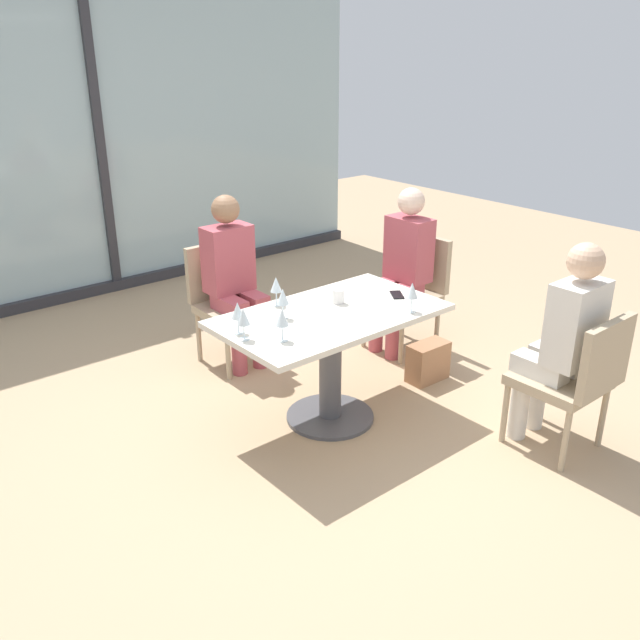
{
  "coord_description": "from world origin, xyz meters",
  "views": [
    {
      "loc": [
        -2.48,
        -2.85,
        2.25
      ],
      "look_at": [
        0.0,
        0.1,
        0.65
      ],
      "focal_mm": 37.97,
      "sensor_mm": 36.0,
      "label": 1
    }
  ],
  "objects_px": {
    "wine_glass_2": "(282,318)",
    "chair_far_right": "(411,286)",
    "person_far_right": "(403,263)",
    "wine_glass_3": "(276,285)",
    "cell_phone_on_table": "(397,295)",
    "chair_front_right": "(576,375)",
    "wine_glass_0": "(283,297)",
    "dining_table_main": "(330,341)",
    "person_near_window": "(233,274)",
    "coffee_cup": "(338,296)",
    "wine_glass_1": "(238,311)",
    "chair_near_window": "(227,297)",
    "person_front_right": "(564,336)",
    "wine_glass_4": "(243,317)",
    "wine_glass_5": "(412,291)",
    "handbag_0": "(428,362)"
  },
  "relations": [
    {
      "from": "dining_table_main",
      "to": "wine_glass_2",
      "type": "distance_m",
      "value": 0.59
    },
    {
      "from": "chair_front_right",
      "to": "person_near_window",
      "type": "bearing_deg",
      "value": 110.19
    },
    {
      "from": "person_far_right",
      "to": "wine_glass_1",
      "type": "xyz_separation_m",
      "value": [
        -1.71,
        -0.36,
        0.16
      ]
    },
    {
      "from": "chair_front_right",
      "to": "coffee_cup",
      "type": "bearing_deg",
      "value": 118.29
    },
    {
      "from": "chair_far_right",
      "to": "chair_front_right",
      "type": "relative_size",
      "value": 1.0
    },
    {
      "from": "chair_far_right",
      "to": "wine_glass_4",
      "type": "relative_size",
      "value": 4.7
    },
    {
      "from": "wine_glass_3",
      "to": "cell_phone_on_table",
      "type": "xyz_separation_m",
      "value": [
        0.7,
        -0.36,
        -0.13
      ]
    },
    {
      "from": "chair_near_window",
      "to": "person_far_right",
      "type": "relative_size",
      "value": 0.69
    },
    {
      "from": "person_far_right",
      "to": "handbag_0",
      "type": "xyz_separation_m",
      "value": [
        -0.23,
        -0.5,
        -0.56
      ]
    },
    {
      "from": "chair_near_window",
      "to": "cell_phone_on_table",
      "type": "bearing_deg",
      "value": -66.95
    },
    {
      "from": "person_front_right",
      "to": "wine_glass_5",
      "type": "bearing_deg",
      "value": 119.95
    },
    {
      "from": "dining_table_main",
      "to": "person_far_right",
      "type": "height_order",
      "value": "person_far_right"
    },
    {
      "from": "dining_table_main",
      "to": "wine_glass_1",
      "type": "bearing_deg",
      "value": 170.67
    },
    {
      "from": "person_front_right",
      "to": "wine_glass_2",
      "type": "height_order",
      "value": "person_front_right"
    },
    {
      "from": "wine_glass_1",
      "to": "chair_near_window",
      "type": "bearing_deg",
      "value": 60.97
    },
    {
      "from": "person_front_right",
      "to": "wine_glass_2",
      "type": "distance_m",
      "value": 1.6
    },
    {
      "from": "wine_glass_5",
      "to": "handbag_0",
      "type": "xyz_separation_m",
      "value": [
        0.5,
        0.26,
        -0.72
      ]
    },
    {
      "from": "person_near_window",
      "to": "coffee_cup",
      "type": "bearing_deg",
      "value": -81.68
    },
    {
      "from": "chair_far_right",
      "to": "wine_glass_1",
      "type": "height_order",
      "value": "wine_glass_1"
    },
    {
      "from": "chair_near_window",
      "to": "cell_phone_on_table",
      "type": "relative_size",
      "value": 6.04
    },
    {
      "from": "wine_glass_0",
      "to": "handbag_0",
      "type": "xyz_separation_m",
      "value": [
        1.15,
        -0.16,
        -0.72
      ]
    },
    {
      "from": "wine_glass_0",
      "to": "chair_far_right",
      "type": "bearing_deg",
      "value": 13.07
    },
    {
      "from": "person_near_window",
      "to": "person_far_right",
      "type": "bearing_deg",
      "value": -28.5
    },
    {
      "from": "dining_table_main",
      "to": "chair_front_right",
      "type": "xyz_separation_m",
      "value": [
        0.82,
        -1.17,
        -0.05
      ]
    },
    {
      "from": "person_near_window",
      "to": "cell_phone_on_table",
      "type": "xyz_separation_m",
      "value": [
        0.52,
        -1.11,
        0.03
      ]
    },
    {
      "from": "person_front_right",
      "to": "wine_glass_2",
      "type": "bearing_deg",
      "value": 144.49
    },
    {
      "from": "chair_far_right",
      "to": "wine_glass_2",
      "type": "bearing_deg",
      "value": -160.42
    },
    {
      "from": "chair_near_window",
      "to": "wine_glass_1",
      "type": "bearing_deg",
      "value": -119.03
    },
    {
      "from": "chair_front_right",
      "to": "person_near_window",
      "type": "relative_size",
      "value": 0.69
    },
    {
      "from": "person_near_window",
      "to": "wine_glass_5",
      "type": "distance_m",
      "value": 1.42
    },
    {
      "from": "wine_glass_4",
      "to": "wine_glass_3",
      "type": "bearing_deg",
      "value": 34.33
    },
    {
      "from": "wine_glass_4",
      "to": "coffee_cup",
      "type": "distance_m",
      "value": 0.77
    },
    {
      "from": "wine_glass_0",
      "to": "coffee_cup",
      "type": "relative_size",
      "value": 2.06
    },
    {
      "from": "chair_far_right",
      "to": "wine_glass_5",
      "type": "height_order",
      "value": "wine_glass_5"
    },
    {
      "from": "wine_glass_2",
      "to": "chair_far_right",
      "type": "bearing_deg",
      "value": 19.58
    },
    {
      "from": "wine_glass_0",
      "to": "dining_table_main",
      "type": "bearing_deg",
      "value": -22.68
    },
    {
      "from": "person_near_window",
      "to": "wine_glass_2",
      "type": "height_order",
      "value": "person_near_window"
    },
    {
      "from": "wine_glass_1",
      "to": "wine_glass_5",
      "type": "distance_m",
      "value": 1.06
    },
    {
      "from": "person_far_right",
      "to": "chair_front_right",
      "type": "bearing_deg",
      "value": -100.03
    },
    {
      "from": "person_far_right",
      "to": "wine_glass_0",
      "type": "bearing_deg",
      "value": -165.94
    },
    {
      "from": "chair_front_right",
      "to": "person_front_right",
      "type": "height_order",
      "value": "person_front_right"
    },
    {
      "from": "chair_far_right",
      "to": "wine_glass_0",
      "type": "height_order",
      "value": "wine_glass_0"
    },
    {
      "from": "wine_glass_4",
      "to": "coffee_cup",
      "type": "relative_size",
      "value": 2.06
    },
    {
      "from": "dining_table_main",
      "to": "wine_glass_4",
      "type": "xyz_separation_m",
      "value": [
        -0.62,
        0.01,
        0.32
      ]
    },
    {
      "from": "wine_glass_3",
      "to": "wine_glass_4",
      "type": "distance_m",
      "value": 0.54
    },
    {
      "from": "wine_glass_2",
      "to": "person_front_right",
      "type": "bearing_deg",
      "value": -35.51
    },
    {
      "from": "chair_near_window",
      "to": "wine_glass_1",
      "type": "relative_size",
      "value": 4.7
    },
    {
      "from": "chair_front_right",
      "to": "wine_glass_1",
      "type": "bearing_deg",
      "value": 138.15
    },
    {
      "from": "person_far_right",
      "to": "wine_glass_3",
      "type": "distance_m",
      "value": 1.31
    },
    {
      "from": "wine_glass_3",
      "to": "person_front_right",
      "type": "bearing_deg",
      "value": -53.98
    }
  ]
}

